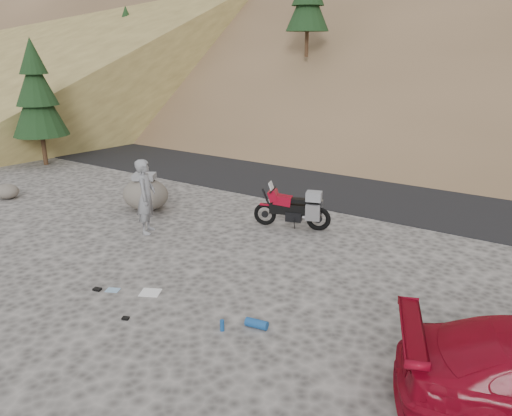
% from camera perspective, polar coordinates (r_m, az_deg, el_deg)
% --- Properties ---
extents(ground, '(140.00, 140.00, 0.00)m').
position_cam_1_polar(ground, '(11.65, -10.17, -6.27)').
color(ground, '#43403E').
rests_on(ground, ground).
extents(road, '(120.00, 7.00, 0.05)m').
position_cam_1_polar(road, '(18.79, 8.96, 3.30)').
color(road, black).
rests_on(road, ground).
extents(conifer_verge, '(2.20, 2.20, 5.04)m').
position_cam_1_polar(conifer_verge, '(22.13, -23.78, 11.87)').
color(conifer_verge, '#352213').
rests_on(conifer_verge, ground).
extents(motorcycle, '(2.06, 1.00, 1.27)m').
position_cam_1_polar(motorcycle, '(13.49, 4.52, -0.10)').
color(motorcycle, black).
rests_on(motorcycle, ground).
extents(man, '(0.77, 0.86, 1.98)m').
position_cam_1_polar(man, '(13.63, -12.16, -2.69)').
color(man, gray).
rests_on(man, ground).
extents(boulder, '(1.78, 1.64, 1.13)m').
position_cam_1_polar(boulder, '(15.34, -12.52, 1.58)').
color(boulder, '#5A544D').
rests_on(boulder, ground).
extents(small_rock, '(0.91, 0.85, 0.47)m').
position_cam_1_polar(small_rock, '(18.04, -26.58, 1.71)').
color(small_rock, '#5A544D').
rests_on(small_rock, ground).
extents(gear_white_cloth, '(0.51, 0.49, 0.01)m').
position_cam_1_polar(gear_white_cloth, '(10.43, -11.98, -9.43)').
color(gear_white_cloth, white).
rests_on(gear_white_cloth, ground).
extents(gear_blue_mat, '(0.43, 0.22, 0.16)m').
position_cam_1_polar(gear_blue_mat, '(9.04, 0.06, -13.08)').
color(gear_blue_mat, navy).
rests_on(gear_blue_mat, ground).
extents(gear_bottle, '(0.08, 0.08, 0.21)m').
position_cam_1_polar(gear_bottle, '(8.97, -3.90, -13.24)').
color(gear_bottle, navy).
rests_on(gear_bottle, ground).
extents(gear_glove_a, '(0.18, 0.15, 0.05)m').
position_cam_1_polar(gear_glove_a, '(10.79, -17.69, -8.84)').
color(gear_glove_a, black).
rests_on(gear_glove_a, ground).
extents(gear_glove_b, '(0.15, 0.13, 0.04)m').
position_cam_1_polar(gear_glove_b, '(9.61, -14.68, -12.09)').
color(gear_glove_b, black).
rests_on(gear_glove_b, ground).
extents(gear_blue_cloth, '(0.33, 0.29, 0.01)m').
position_cam_1_polar(gear_blue_cloth, '(10.71, -16.05, -9.00)').
color(gear_blue_cloth, '#84AACC').
rests_on(gear_blue_cloth, ground).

